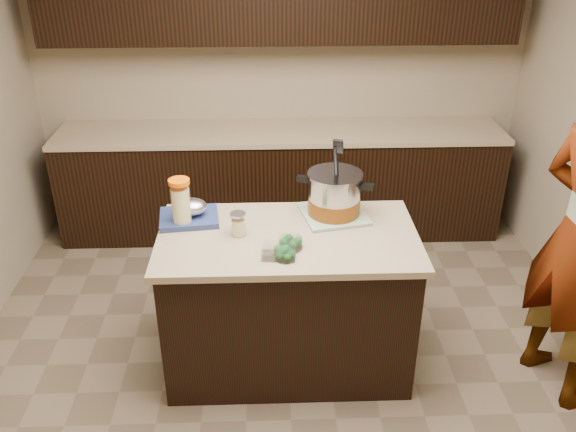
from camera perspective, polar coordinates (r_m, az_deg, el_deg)
name	(u,v)px	position (r m, az deg, el deg)	size (l,w,h in m)	color
ground_plane	(288,359)	(3.93, 0.00, -13.24)	(4.00, 4.00, 0.00)	brown
room_shell	(288,93)	(3.08, 0.00, 11.48)	(4.04, 4.04, 2.72)	tan
back_cabinets	(280,124)	(4.97, -0.72, 8.64)	(3.60, 0.63, 2.33)	black
island	(288,300)	(3.65, 0.00, -7.89)	(1.46, 0.81, 0.90)	black
dish_towel	(334,214)	(3.61, 4.29, 0.19)	(0.36, 0.36, 0.02)	#537B58
stock_pot	(334,196)	(3.56, 4.36, 1.86)	(0.44, 0.41, 0.46)	#B7B7BC
lemonade_pitcher	(181,205)	(3.48, -9.98, 1.00)	(0.15, 0.15, 0.29)	beige
mason_jar	(238,225)	(3.39, -4.67, -0.81)	(0.11, 0.11, 0.14)	beige
broccoli_tub_left	(291,243)	(3.27, 0.25, -2.57)	(0.14, 0.14, 0.06)	silver
broccoli_tub_right	(285,256)	(3.17, -0.25, -3.73)	(0.11, 0.11, 0.05)	silver
broccoli_tub_rect	(279,252)	(3.20, -0.85, -3.35)	(0.19, 0.15, 0.06)	silver
blue_tray	(190,214)	(3.58, -9.11, 0.22)	(0.36, 0.31, 0.13)	navy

